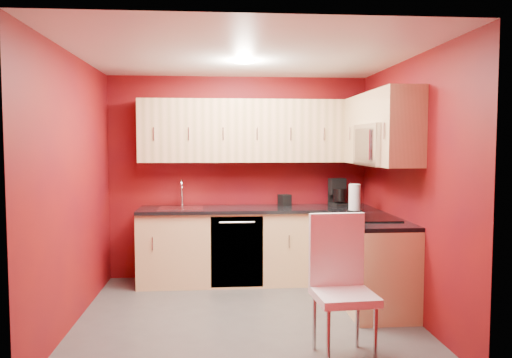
{
  "coord_description": "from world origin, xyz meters",
  "views": [
    {
      "loc": [
        -0.28,
        -4.73,
        1.67
      ],
      "look_at": [
        0.14,
        0.55,
        1.3
      ],
      "focal_mm": 35.0,
      "sensor_mm": 36.0,
      "label": 1
    }
  ],
  "objects": [
    {
      "name": "upper_cabinets_back",
      "position": [
        0.2,
        1.32,
        1.83
      ],
      "size": [
        2.8,
        0.35,
        0.75
      ],
      "primitive_type": "cube",
      "color": "tan",
      "rests_on": "wall_back"
    },
    {
      "name": "wall_front",
      "position": [
        0.0,
        -1.5,
        1.25
      ],
      "size": [
        3.2,
        0.0,
        3.2
      ],
      "primitive_type": "plane",
      "rotation": [
        -1.57,
        0.0,
        0.0
      ],
      "color": "maroon",
      "rests_on": "floor"
    },
    {
      "name": "base_cabinets_right",
      "position": [
        1.3,
        0.25,
        0.43
      ],
      "size": [
        0.6,
        1.3,
        0.87
      ],
      "primitive_type": "cube",
      "color": "tan",
      "rests_on": "floor"
    },
    {
      "name": "dining_chair",
      "position": [
        0.7,
        -1.01,
        0.56
      ],
      "size": [
        0.48,
        0.5,
        1.11
      ],
      "primitive_type": null,
      "rotation": [
        0.0,
        0.0,
        0.07
      ],
      "color": "white",
      "rests_on": "floor"
    },
    {
      "name": "ceiling",
      "position": [
        0.0,
        0.0,
        2.5
      ],
      "size": [
        3.2,
        3.2,
        0.0
      ],
      "primitive_type": "plane",
      "rotation": [
        3.14,
        0.0,
        0.0
      ],
      "color": "white",
      "rests_on": "wall_back"
    },
    {
      "name": "dishwasher_front",
      "position": [
        -0.05,
        0.91,
        0.43
      ],
      "size": [
        0.6,
        0.02,
        0.82
      ],
      "primitive_type": "cube",
      "color": "black",
      "rests_on": "base_cabinets_back"
    },
    {
      "name": "base_cabinets_back",
      "position": [
        0.2,
        1.2,
        0.43
      ],
      "size": [
        2.8,
        0.6,
        0.87
      ],
      "primitive_type": "cube",
      "color": "tan",
      "rests_on": "floor"
    },
    {
      "name": "napkin_holder",
      "position": [
        0.56,
        1.33,
        0.98
      ],
      "size": [
        0.17,
        0.17,
        0.14
      ],
      "primitive_type": null,
      "rotation": [
        0.0,
        0.0,
        0.41
      ],
      "color": "black",
      "rests_on": "countertop_back"
    },
    {
      "name": "paper_towel",
      "position": [
        1.28,
        0.78,
        1.06
      ],
      "size": [
        0.22,
        0.22,
        0.31
      ],
      "primitive_type": null,
      "rotation": [
        0.0,
        0.0,
        0.33
      ],
      "color": "silver",
      "rests_on": "countertop_right"
    },
    {
      "name": "wall_back",
      "position": [
        0.0,
        1.5,
        1.25
      ],
      "size": [
        3.2,
        0.0,
        3.2
      ],
      "primitive_type": "plane",
      "rotation": [
        1.57,
        0.0,
        0.0
      ],
      "color": "maroon",
      "rests_on": "floor"
    },
    {
      "name": "countertop_right",
      "position": [
        1.29,
        0.23,
        0.89
      ],
      "size": [
        0.63,
        1.27,
        0.04
      ],
      "primitive_type": "cube",
      "color": "black",
      "rests_on": "base_cabinets_right"
    },
    {
      "name": "microwave",
      "position": [
        1.39,
        0.2,
        1.66
      ],
      "size": [
        0.42,
        0.76,
        0.42
      ],
      "color": "silver",
      "rests_on": "upper_cabinets_right"
    },
    {
      "name": "floor",
      "position": [
        0.0,
        0.0,
        0.0
      ],
      "size": [
        3.2,
        3.2,
        0.0
      ],
      "primitive_type": "plane",
      "color": "#474542",
      "rests_on": "ground"
    },
    {
      "name": "downlight",
      "position": [
        0.0,
        0.3,
        2.48
      ],
      "size": [
        0.2,
        0.2,
        0.01
      ],
      "primitive_type": "cylinder",
      "color": "white",
      "rests_on": "ceiling"
    },
    {
      "name": "sink",
      "position": [
        -0.7,
        1.2,
        0.94
      ],
      "size": [
        0.52,
        0.42,
        0.35
      ],
      "color": "silver",
      "rests_on": "countertop_back"
    },
    {
      "name": "upper_cabinets_right",
      "position": [
        1.42,
        0.44,
        1.89
      ],
      "size": [
        0.35,
        1.55,
        0.75
      ],
      "color": "tan",
      "rests_on": "wall_right"
    },
    {
      "name": "wall_left",
      "position": [
        -1.6,
        0.0,
        1.25
      ],
      "size": [
        0.0,
        3.0,
        3.0
      ],
      "primitive_type": "plane",
      "rotation": [
        1.57,
        0.0,
        1.57
      ],
      "color": "maroon",
      "rests_on": "floor"
    },
    {
      "name": "wall_right",
      "position": [
        1.6,
        0.0,
        1.25
      ],
      "size": [
        0.0,
        3.0,
        3.0
      ],
      "primitive_type": "plane",
      "rotation": [
        1.57,
        0.0,
        -1.57
      ],
      "color": "maroon",
      "rests_on": "floor"
    },
    {
      "name": "coffee_maker",
      "position": [
        1.23,
        1.28,
        1.08
      ],
      "size": [
        0.26,
        0.31,
        0.33
      ],
      "primitive_type": null,
      "rotation": [
        0.0,
        0.0,
        0.24
      ],
      "color": "black",
      "rests_on": "countertop_back"
    },
    {
      "name": "countertop_back",
      "position": [
        0.2,
        1.19,
        0.89
      ],
      "size": [
        2.8,
        0.63,
        0.04
      ],
      "primitive_type": "cube",
      "color": "black",
      "rests_on": "base_cabinets_back"
    },
    {
      "name": "cooktop",
      "position": [
        1.28,
        0.2,
        0.92
      ],
      "size": [
        0.5,
        0.55,
        0.01
      ],
      "primitive_type": "cube",
      "color": "black",
      "rests_on": "countertop_right"
    }
  ]
}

